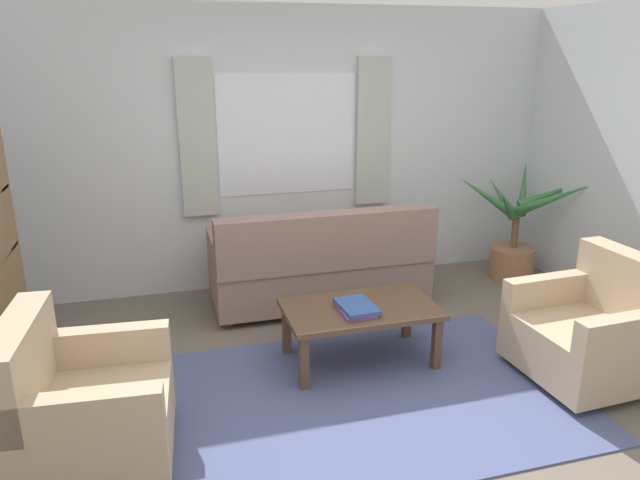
% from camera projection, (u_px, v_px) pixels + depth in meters
% --- Properties ---
extents(ground_plane, '(6.24, 6.24, 0.00)m').
position_uv_depth(ground_plane, '(365.00, 397.00, 3.93)').
color(ground_plane, '#6B6056').
extents(wall_back, '(5.32, 0.12, 2.60)m').
position_uv_depth(wall_back, '(286.00, 150.00, 5.60)').
color(wall_back, silver).
rests_on(wall_back, ground_plane).
extents(window_with_curtains, '(1.98, 0.07, 1.40)m').
position_uv_depth(window_with_curtains, '(288.00, 135.00, 5.48)').
color(window_with_curtains, white).
extents(area_rug, '(2.78, 1.85, 0.01)m').
position_uv_depth(area_rug, '(365.00, 397.00, 3.93)').
color(area_rug, '#4C5684').
rests_on(area_rug, ground_plane).
extents(couch, '(1.90, 0.82, 0.92)m').
position_uv_depth(couch, '(321.00, 266.00, 5.27)').
color(couch, gray).
rests_on(couch, ground_plane).
extents(armchair_left, '(0.88, 0.90, 0.88)m').
position_uv_depth(armchair_left, '(82.00, 407.00, 3.21)').
color(armchair_left, tan).
rests_on(armchair_left, ground_plane).
extents(armchair_right, '(0.86, 0.88, 0.88)m').
position_uv_depth(armchair_right, '(593.00, 331.00, 4.08)').
color(armchair_right, tan).
rests_on(armchair_right, ground_plane).
extents(coffee_table, '(1.10, 0.64, 0.44)m').
position_uv_depth(coffee_table, '(360.00, 314.00, 4.28)').
color(coffee_table, brown).
rests_on(coffee_table, ground_plane).
extents(book_stack_on_table, '(0.26, 0.35, 0.05)m').
position_uv_depth(book_stack_on_table, '(356.00, 308.00, 4.17)').
color(book_stack_on_table, '#7F478C').
rests_on(book_stack_on_table, coffee_table).
extents(potted_plant, '(1.26, 1.01, 1.14)m').
position_uv_depth(potted_plant, '(516.00, 237.00, 5.89)').
color(potted_plant, '#9E6B4C').
rests_on(potted_plant, ground_plane).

